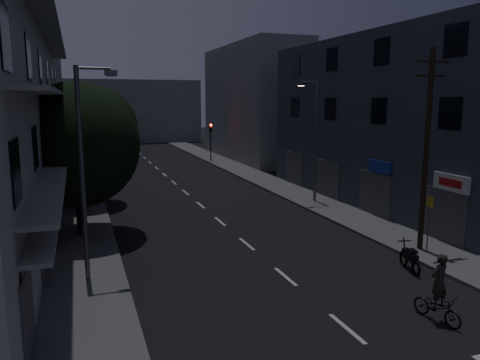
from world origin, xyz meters
TOP-DOWN VIEW (x-y plane):
  - ground at (0.00, 25.00)m, footprint 160.00×160.00m
  - sidewalk_left at (-7.50, 25.00)m, footprint 3.00×90.00m
  - sidewalk_right at (7.50, 25.00)m, footprint 3.00×90.00m
  - lane_markings at (0.00, 31.25)m, footprint 0.15×60.50m
  - building_right at (11.99, 14.00)m, footprint 6.19×28.00m
  - building_far_left at (-12.00, 48.00)m, footprint 6.00×20.00m
  - building_far_right at (12.00, 42.00)m, footprint 6.00×20.00m
  - building_far_end at (0.00, 70.00)m, footprint 24.00×8.00m
  - tree_near at (-7.48, 14.99)m, footprint 6.22×6.22m
  - tree_mid at (-7.46, 22.56)m, footprint 5.77×5.77m
  - tree_far at (-7.59, 35.69)m, footprint 6.08×6.08m
  - traffic_signal_far_right at (6.54, 40.70)m, footprint 0.28×0.37m
  - traffic_signal_far_left at (-6.59, 38.52)m, footprint 0.28×0.37m
  - street_lamp_left_near at (-7.30, 8.53)m, footprint 1.51×0.25m
  - street_lamp_right at (7.36, 18.09)m, footprint 1.51×0.25m
  - street_lamp_left_far at (-7.23, 31.36)m, footprint 1.51×0.25m
  - utility_pole at (7.15, 7.30)m, footprint 1.80×0.24m
  - bus_stop_sign at (7.13, 6.81)m, footprint 0.06×0.35m
  - motorcycle at (5.11, 5.47)m, footprint 0.76×1.87m
  - cyclist at (2.93, 1.49)m, footprint 0.94×1.84m

SIDE VIEW (x-z plane):
  - ground at x=0.00m, z-range 0.00..0.00m
  - lane_markings at x=0.00m, z-range 0.00..0.01m
  - sidewalk_left at x=-7.50m, z-range 0.00..0.15m
  - sidewalk_right at x=7.50m, z-range 0.00..0.15m
  - motorcycle at x=5.11m, z-range -0.13..1.10m
  - cyclist at x=2.93m, z-range -0.36..1.86m
  - bus_stop_sign at x=7.13m, z-range 0.63..3.15m
  - traffic_signal_far_right at x=6.54m, z-range 1.05..5.15m
  - traffic_signal_far_left at x=-6.59m, z-range 1.05..5.15m
  - tree_mid at x=-7.46m, z-range 1.03..8.13m
  - street_lamp_left_near at x=-7.30m, z-range 0.60..8.60m
  - street_lamp_right at x=7.36m, z-range 0.60..8.60m
  - street_lamp_left_far at x=-7.23m, z-range 0.60..8.60m
  - tree_far at x=-7.59m, z-range 1.10..8.62m
  - utility_pole at x=7.15m, z-range 0.37..9.37m
  - tree_near at x=-7.48m, z-range 1.11..8.78m
  - building_far_end at x=0.00m, z-range 0.00..10.00m
  - building_right at x=11.99m, z-range 0.00..11.00m
  - building_far_right at x=12.00m, z-range 0.00..13.00m
  - building_far_left at x=-12.00m, z-range 0.00..16.00m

